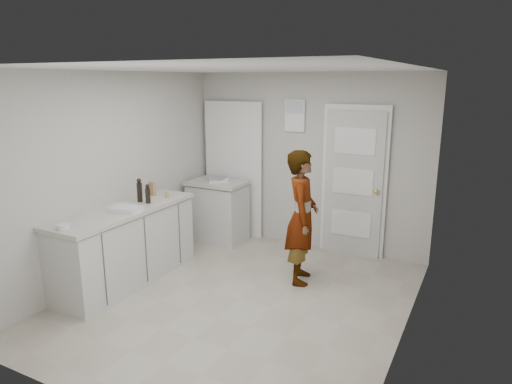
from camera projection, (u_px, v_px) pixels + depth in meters
The scene contains 12 objects.
ground at pixel (240, 299), 5.11m from camera, with size 4.00×4.00×0.00m, color #A69B8B.
room_shell at pixel (295, 177), 6.62m from camera, with size 4.00×4.00×4.00m.
main_counter at pixel (126, 248), 5.48m from camera, with size 0.64×1.96×0.93m.
side_counter at pixel (218, 213), 6.90m from camera, with size 0.84×0.61×0.93m.
person at pixel (302, 217), 5.42m from camera, with size 0.59×0.39×1.61m, color silver.
cake_mix_box at pixel (152, 188), 5.95m from camera, with size 0.11×0.05×0.18m, color olive.
spice_jar at pixel (167, 195), 5.83m from camera, with size 0.05×0.05×0.08m, color tan.
oil_cruet_a at pixel (148, 194), 5.55m from camera, with size 0.06×0.06×0.24m.
oil_cruet_b at pixel (140, 191), 5.61m from camera, with size 0.07×0.07×0.30m.
baking_dish at pixel (125, 209), 5.22m from camera, with size 0.37×0.29×0.06m.
egg_bowl at pixel (63, 227), 4.61m from camera, with size 0.12×0.12×0.05m.
papers at pixel (219, 180), 6.83m from camera, with size 0.28×0.35×0.01m, color white.
Camera 1 is at (2.32, -4.06, 2.40)m, focal length 32.00 mm.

